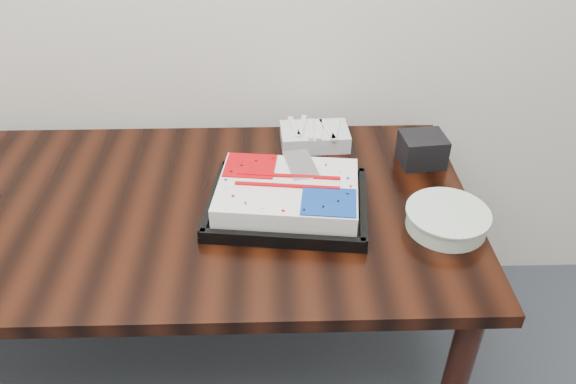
{
  "coord_description": "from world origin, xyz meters",
  "views": [
    {
      "loc": [
        0.33,
        0.69,
        1.73
      ],
      "look_at": [
        0.37,
        1.94,
        0.83
      ],
      "focal_mm": 35.0,
      "sensor_mm": 36.0,
      "label": 1
    }
  ],
  "objects_px": {
    "cake_tray": "(288,197)",
    "plate_stack": "(447,219)",
    "table": "(165,227)",
    "napkin_box": "(422,149)"
  },
  "relations": [
    {
      "from": "cake_tray",
      "to": "plate_stack",
      "type": "xyz_separation_m",
      "value": [
        0.43,
        -0.1,
        -0.01
      ]
    },
    {
      "from": "plate_stack",
      "to": "cake_tray",
      "type": "bearing_deg",
      "value": 167.29
    },
    {
      "from": "table",
      "to": "napkin_box",
      "type": "height_order",
      "value": "napkin_box"
    },
    {
      "from": "table",
      "to": "napkin_box",
      "type": "xyz_separation_m",
      "value": [
        0.8,
        0.2,
        0.13
      ]
    },
    {
      "from": "table",
      "to": "cake_tray",
      "type": "height_order",
      "value": "cake_tray"
    },
    {
      "from": "napkin_box",
      "to": "cake_tray",
      "type": "bearing_deg",
      "value": -151.85
    },
    {
      "from": "table",
      "to": "cake_tray",
      "type": "relative_size",
      "value": 3.71
    },
    {
      "from": "table",
      "to": "plate_stack",
      "type": "bearing_deg",
      "value": -8.95
    },
    {
      "from": "plate_stack",
      "to": "napkin_box",
      "type": "bearing_deg",
      "value": 89.55
    },
    {
      "from": "cake_tray",
      "to": "napkin_box",
      "type": "relative_size",
      "value": 3.57
    }
  ]
}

